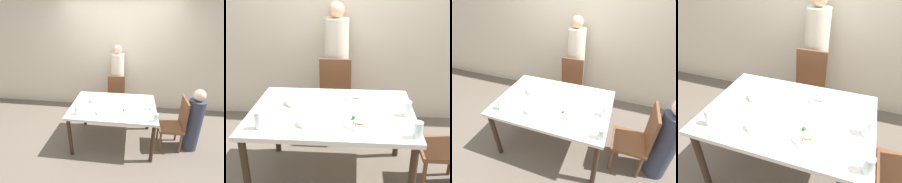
# 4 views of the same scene
# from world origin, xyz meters

# --- Properties ---
(ground_plane) EXTENTS (10.00, 10.00, 0.00)m
(ground_plane) POSITION_xyz_m (0.00, 0.00, 0.00)
(ground_plane) COLOR #60564C
(wall_back) EXTENTS (10.00, 0.06, 2.70)m
(wall_back) POSITION_xyz_m (0.00, 1.40, 1.35)
(wall_back) COLOR beige
(wall_back) RESTS_ON ground_plane
(dining_table) EXTENTS (1.43, 0.99, 0.75)m
(dining_table) POSITION_xyz_m (0.00, 0.00, 0.67)
(dining_table) COLOR silver
(dining_table) RESTS_ON ground_plane
(chair_adult_spot) EXTENTS (0.40, 0.40, 0.94)m
(chair_adult_spot) POSITION_xyz_m (-0.05, 0.84, 0.49)
(chair_adult_spot) COLOR brown
(chair_adult_spot) RESTS_ON ground_plane
(person_adult) EXTENTS (0.30, 0.30, 1.57)m
(person_adult) POSITION_xyz_m (-0.05, 1.16, 0.73)
(person_adult) COLOR beige
(person_adult) RESTS_ON ground_plane
(bowl_curry) EXTENTS (0.20, 0.20, 0.05)m
(bowl_curry) POSITION_xyz_m (-0.34, 0.12, 0.78)
(bowl_curry) COLOR silver
(bowl_curry) RESTS_ON dining_table
(plate_rice_adult) EXTENTS (0.27, 0.27, 0.05)m
(plate_rice_adult) POSITION_xyz_m (0.23, 0.28, 0.76)
(plate_rice_adult) COLOR white
(plate_rice_adult) RESTS_ON dining_table
(plate_rice_child) EXTENTS (0.24, 0.24, 0.05)m
(plate_rice_child) POSITION_xyz_m (0.23, -0.23, 0.76)
(plate_rice_child) COLOR white
(plate_rice_child) RESTS_ON dining_table
(bowl_rice_small) EXTENTS (0.13, 0.13, 0.05)m
(bowl_rice_small) POSITION_xyz_m (-0.18, -0.27, 0.78)
(bowl_rice_small) COLOR white
(bowl_rice_small) RESTS_ON dining_table
(glass_water_tall) EXTENTS (0.07, 0.07, 0.13)m
(glass_water_tall) POSITION_xyz_m (0.64, -0.05, 0.81)
(glass_water_tall) COLOR silver
(glass_water_tall) RESTS_ON dining_table
(glass_water_short) EXTENTS (0.06, 0.06, 0.14)m
(glass_water_short) POSITION_xyz_m (-0.53, -0.35, 0.82)
(glass_water_short) COLOR silver
(glass_water_short) RESTS_ON dining_table
(glass_water_center) EXTENTS (0.07, 0.07, 0.13)m
(glass_water_center) POSITION_xyz_m (0.67, -0.39, 0.81)
(glass_water_center) COLOR silver
(glass_water_center) RESTS_ON dining_table
(napkin_folded) EXTENTS (0.14, 0.14, 0.01)m
(napkin_folded) POSITION_xyz_m (-0.06, 0.39, 0.75)
(napkin_folded) COLOR white
(napkin_folded) RESTS_ON dining_table
(fork_steel) EXTENTS (0.18, 0.06, 0.01)m
(fork_steel) POSITION_xyz_m (-0.59, 0.31, 0.75)
(fork_steel) COLOR silver
(fork_steel) RESTS_ON dining_table
(spoon_steel) EXTENTS (0.18, 0.04, 0.01)m
(spoon_steel) POSITION_xyz_m (0.41, 0.01, 0.75)
(spoon_steel) COLOR silver
(spoon_steel) RESTS_ON dining_table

